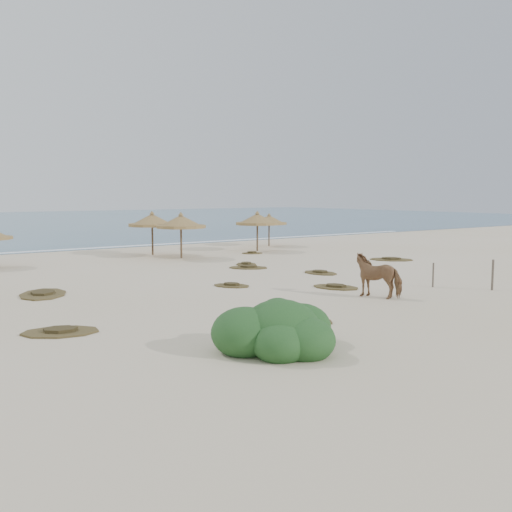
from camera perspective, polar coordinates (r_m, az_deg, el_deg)
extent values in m
plane|color=beige|center=(23.91, 5.40, -4.07)|extent=(160.00, 160.00, 0.00)
cube|color=white|center=(46.61, -15.96, 0.75)|extent=(70.00, 0.60, 0.01)
cylinder|color=brown|center=(38.20, -7.49, 1.51)|extent=(0.13, 0.13, 2.30)
cylinder|color=olive|center=(38.13, -7.52, 2.94)|extent=(3.71, 3.71, 0.20)
cone|color=olive|center=(38.11, -7.52, 3.48)|extent=(3.59, 3.59, 0.82)
cone|color=olive|center=(38.09, -7.53, 4.22)|extent=(0.39, 0.39, 0.24)
cylinder|color=brown|center=(40.40, -10.32, 1.72)|extent=(0.13, 0.13, 2.31)
cylinder|color=olive|center=(40.34, -10.34, 3.08)|extent=(4.28, 4.28, 0.20)
cone|color=olive|center=(40.32, -10.35, 3.59)|extent=(4.14, 4.14, 0.83)
cone|color=olive|center=(40.30, -10.37, 4.30)|extent=(0.40, 0.40, 0.24)
cylinder|color=brown|center=(42.56, 0.13, 2.01)|extent=(0.13, 0.13, 2.26)
cylinder|color=olive|center=(42.50, 0.13, 3.27)|extent=(3.87, 3.87, 0.19)
cone|color=olive|center=(42.48, 0.13, 3.74)|extent=(3.74, 3.74, 0.81)
cone|color=olive|center=(42.47, 0.13, 4.39)|extent=(0.39, 0.39, 0.24)
cylinder|color=brown|center=(46.75, 1.31, 2.25)|extent=(0.12, 0.12, 2.03)
cylinder|color=olive|center=(46.70, 1.31, 3.27)|extent=(3.03, 3.03, 0.17)
cone|color=olive|center=(46.68, 1.31, 3.66)|extent=(2.93, 2.93, 0.72)
cone|color=olive|center=(46.66, 1.32, 4.20)|extent=(0.35, 0.35, 0.21)
imported|color=olive|center=(24.19, 12.16, -1.90)|extent=(1.75, 2.34, 1.80)
cylinder|color=brown|center=(27.37, 22.59, -1.76)|extent=(0.11, 0.11, 1.37)
cylinder|color=brown|center=(27.35, 17.29, -1.83)|extent=(0.11, 0.11, 1.13)
ellipsoid|color=#2B5825|center=(15.62, 2.47, -7.34)|extent=(2.18, 2.18, 1.63)
ellipsoid|color=#2B5825|center=(16.49, 4.48, -7.02)|extent=(1.74, 1.74, 1.31)
ellipsoid|color=#2B5825|center=(15.48, -1.10, -7.68)|extent=(1.85, 1.85, 1.39)
ellipsoid|color=#2B5825|center=(15.22, 4.91, -8.36)|extent=(1.63, 1.63, 1.23)
ellipsoid|color=#2B5825|center=(14.99, 2.43, -8.66)|extent=(1.52, 1.52, 1.14)
ellipsoid|color=#2B5825|center=(16.81, 2.18, -7.12)|extent=(1.31, 1.31, 0.98)
ellipsoid|color=#2B5825|center=(16.15, 2.21, -5.50)|extent=(0.98, 0.98, 0.74)
ellipsoid|color=#2B5825|center=(15.41, 1.27, -5.86)|extent=(0.87, 0.87, 0.65)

